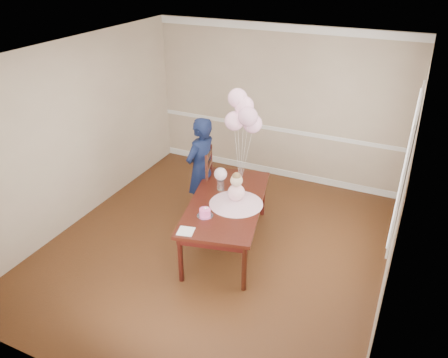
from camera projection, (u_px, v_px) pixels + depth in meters
floor at (216, 247)px, 6.21m from camera, size 4.50×5.00×0.00m
ceiling at (214, 54)px, 4.94m from camera, size 4.50×5.00×0.02m
wall_back at (278, 105)px, 7.57m from camera, size 4.50×0.02×2.70m
wall_front at (82, 282)px, 3.57m from camera, size 4.50×0.02×2.70m
wall_left at (77, 133)px, 6.41m from camera, size 0.02×5.00×2.70m
wall_right at (401, 199)px, 4.74m from camera, size 0.02×5.00×2.70m
chair_rail_trim at (276, 129)px, 7.78m from camera, size 4.50×0.02×0.07m
crown_molding at (282, 28)px, 6.96m from camera, size 4.50×0.02×0.12m
baseboard_trim at (274, 171)px, 8.17m from camera, size 4.50×0.02×0.12m
window_frame at (406, 164)px, 5.05m from camera, size 0.02×1.66×1.56m
window_blinds at (405, 164)px, 5.06m from camera, size 0.01×1.50×1.40m
dining_table_top at (226, 202)px, 5.95m from camera, size 1.36×2.08×0.05m
table_apron at (226, 207)px, 5.99m from camera, size 1.25×1.97×0.10m
table_leg_fl at (180, 259)px, 5.43m from camera, size 0.08×0.08×0.67m
table_leg_fr at (244, 268)px, 5.29m from camera, size 0.08×0.08×0.67m
table_leg_bl at (213, 191)px, 6.96m from camera, size 0.08×0.08×0.67m
table_leg_br at (263, 196)px, 6.81m from camera, size 0.08×0.08×0.67m
baby_skirt at (236, 201)px, 5.85m from camera, size 0.87×0.87×0.10m
baby_torso at (236, 193)px, 5.79m from camera, size 0.23×0.23×0.23m
baby_head at (236, 180)px, 5.71m from camera, size 0.16×0.16×0.16m
baby_hair at (237, 177)px, 5.68m from camera, size 0.11×0.11×0.11m
cake_platter at (205, 216)px, 5.60m from camera, size 0.25×0.25×0.01m
birthday_cake at (205, 212)px, 5.58m from camera, size 0.17×0.17×0.10m
cake_flower_a at (205, 208)px, 5.55m from camera, size 0.03×0.03×0.03m
cake_flower_b at (207, 208)px, 5.56m from camera, size 0.03×0.03×0.03m
rose_vase_near at (221, 185)px, 6.18m from camera, size 0.11×0.11×0.15m
roses_near at (221, 174)px, 6.10m from camera, size 0.18×0.18×0.18m
napkin at (186, 231)px, 5.30m from camera, size 0.23×0.23×0.01m
balloon_weight at (240, 183)px, 6.37m from camera, size 0.05×0.05×0.02m
balloon_a at (234, 121)px, 5.94m from camera, size 0.27×0.27×0.27m
balloon_b at (248, 117)px, 5.82m from camera, size 0.27×0.27×0.27m
balloon_c at (244, 106)px, 5.91m from camera, size 0.27×0.27×0.27m
balloon_d at (238, 98)px, 5.90m from camera, size 0.27×0.27×0.27m
balloon_e at (253, 124)px, 5.99m from camera, size 0.27×0.27×0.27m
balloon_ribbon_a at (237, 158)px, 6.19m from camera, size 0.09×0.02×0.80m
balloon_ribbon_b at (244, 156)px, 6.13m from camera, size 0.11×0.03×0.89m
balloon_ribbon_c at (242, 150)px, 6.18m from camera, size 0.01×0.09×0.99m
balloon_ribbon_d at (239, 147)px, 6.17m from camera, size 0.10×0.08×1.09m
balloon_ribbon_e at (246, 159)px, 6.21m from camera, size 0.12×0.10×0.74m
dining_chair_seat at (223, 188)px, 6.70m from camera, size 0.61×0.61×0.06m
chair_leg_fl at (209, 208)px, 6.68m from camera, size 0.06×0.06×0.47m
chair_leg_fr at (235, 210)px, 6.63m from camera, size 0.06×0.06×0.47m
chair_leg_bl at (213, 195)px, 7.02m from camera, size 0.06×0.06×0.47m
chair_leg_br at (237, 197)px, 6.98m from camera, size 0.06×0.06×0.47m
chair_back_post_l at (207, 175)px, 6.41m from camera, size 0.06×0.06×0.62m
chair_back_post_r at (211, 163)px, 6.75m from camera, size 0.06×0.06×0.62m
chair_slat_low at (209, 176)px, 6.64m from camera, size 0.16×0.43×0.06m
chair_slat_mid at (209, 166)px, 6.56m from camera, size 0.16×0.43×0.06m
chair_slat_top at (209, 155)px, 6.48m from camera, size 0.16×0.43×0.06m
woman at (201, 169)px, 6.57m from camera, size 0.52×0.67×1.63m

